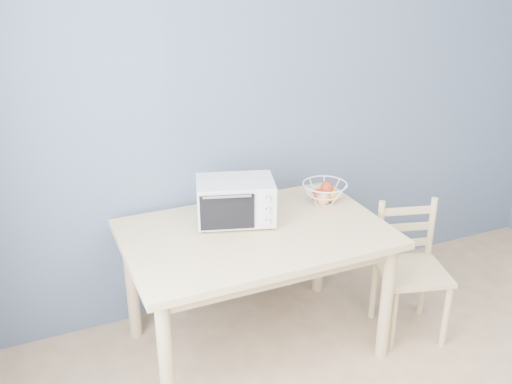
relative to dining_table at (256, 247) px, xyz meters
name	(u,v)px	position (x,y,z in m)	size (l,w,h in m)	color
dining_table	(256,247)	(0.00, 0.00, 0.00)	(1.40, 0.90, 0.75)	#D3B57E
toaster_oven	(232,201)	(-0.07, 0.15, 0.23)	(0.48, 0.39, 0.25)	beige
fruit_basket	(324,193)	(0.52, 0.17, 0.17)	(0.33, 0.33, 0.13)	silver
dining_chair	(410,271)	(0.90, -0.21, -0.25)	(0.46, 0.46, 0.80)	#D3B57E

